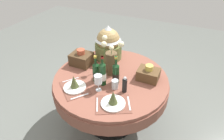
{
  "coord_description": "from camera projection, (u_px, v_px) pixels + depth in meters",
  "views": [
    {
      "loc": [
        0.75,
        -1.62,
        2.09
      ],
      "look_at": [
        0.0,
        0.03,
        0.83
      ],
      "focal_mm": 31.0,
      "sensor_mm": 36.0,
      "label": 1
    }
  ],
  "objects": [
    {
      "name": "place_setting_left",
      "position": [
        74.0,
        85.0,
        2.05
      ],
      "size": [
        0.43,
        0.42,
        0.16
      ],
      "color": "brown",
      "rests_on": "dining_table"
    },
    {
      "name": "ground",
      "position": [
        111.0,
        120.0,
        2.66
      ],
      "size": [
        8.0,
        8.0,
        0.0
      ],
      "primitive_type": "plane",
      "color": "slate"
    },
    {
      "name": "dining_table",
      "position": [
        111.0,
        85.0,
        2.3
      ],
      "size": [
        1.34,
        1.34,
        0.75
      ],
      "color": "brown",
      "rests_on": "ground"
    },
    {
      "name": "woven_basket_side_right",
      "position": [
        148.0,
        74.0,
        2.17
      ],
      "size": [
        0.24,
        0.19,
        0.18
      ],
      "color": "brown",
      "rests_on": "dining_table"
    },
    {
      "name": "wine_glass_left",
      "position": [
        98.0,
        80.0,
        1.97
      ],
      "size": [
        0.08,
        0.08,
        0.19
      ],
      "color": "silver",
      "rests_on": "dining_table"
    },
    {
      "name": "wine_bottle_centre",
      "position": [
        116.0,
        73.0,
        2.08
      ],
      "size": [
        0.08,
        0.08,
        0.34
      ],
      "color": "#143819",
      "rests_on": "dining_table"
    },
    {
      "name": "place_setting_right",
      "position": [
        113.0,
        101.0,
        1.85
      ],
      "size": [
        0.42,
        0.39,
        0.16
      ],
      "color": "brown",
      "rests_on": "dining_table"
    },
    {
      "name": "wine_bottle_left",
      "position": [
        103.0,
        74.0,
        2.05
      ],
      "size": [
        0.07,
        0.07,
        0.35
      ],
      "color": "#143819",
      "rests_on": "dining_table"
    },
    {
      "name": "tumbler_near_right",
      "position": [
        115.0,
        84.0,
        2.04
      ],
      "size": [
        0.07,
        0.07,
        0.1
      ],
      "primitive_type": "cylinder",
      "color": "silver",
      "rests_on": "dining_table"
    },
    {
      "name": "pepper_mill",
      "position": [
        125.0,
        85.0,
        1.98
      ],
      "size": [
        0.05,
        0.05,
        0.19
      ],
      "color": "black",
      "rests_on": "dining_table"
    },
    {
      "name": "wine_bottle_rear",
      "position": [
        96.0,
        72.0,
        2.12
      ],
      "size": [
        0.08,
        0.08,
        0.32
      ],
      "color": "#143819",
      "rests_on": "dining_table"
    },
    {
      "name": "woven_basket_side_left",
      "position": [
        82.0,
        58.0,
        2.42
      ],
      "size": [
        0.25,
        0.22,
        0.21
      ],
      "color": "#47331E",
      "rests_on": "dining_table"
    },
    {
      "name": "gift_tub_back_left",
      "position": [
        108.0,
        42.0,
        2.47
      ],
      "size": [
        0.35,
        0.35,
        0.45
      ],
      "color": "olive",
      "rests_on": "dining_table"
    },
    {
      "name": "flower_vase",
      "position": [
        111.0,
        60.0,
        2.2
      ],
      "size": [
        0.27,
        0.22,
        0.45
      ],
      "color": "brown",
      "rests_on": "dining_table"
    }
  ]
}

